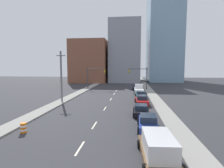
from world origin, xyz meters
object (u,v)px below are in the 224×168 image
(utility_pole_left_mid, at_px, (61,76))
(sedan_blue, at_px, (148,123))
(sedan_red, at_px, (142,100))
(pickup_truck_white, at_px, (139,90))
(traffic_signal_right, at_px, (141,75))
(sedan_black, at_px, (141,110))
(sedan_navy, at_px, (137,87))
(sedan_teal, at_px, (141,95))
(traffic_barrel, at_px, (23,128))
(box_truck_brown, at_px, (158,149))
(traffic_signal_left, at_px, (93,75))

(utility_pole_left_mid, bearing_deg, sedan_blue, -42.08)
(sedan_red, height_order, pickup_truck_white, pickup_truck_white)
(traffic_signal_right, distance_m, sedan_black, 25.15)
(sedan_black, distance_m, sedan_red, 6.69)
(sedan_black, height_order, sedan_red, sedan_red)
(utility_pole_left_mid, relative_size, sedan_navy, 2.07)
(sedan_black, distance_m, sedan_navy, 24.79)
(sedan_blue, xyz_separation_m, sedan_teal, (0.19, 17.61, -0.04))
(sedan_blue, distance_m, sedan_navy, 29.97)
(utility_pole_left_mid, relative_size, sedan_black, 2.10)
(utility_pole_left_mid, xyz_separation_m, sedan_blue, (14.14, -12.76, -3.94))
(traffic_barrel, bearing_deg, traffic_signal_right, 68.52)
(sedan_black, relative_size, pickup_truck_white, 0.69)
(sedan_blue, bearing_deg, sedan_red, 91.89)
(sedan_black, bearing_deg, traffic_barrel, -145.35)
(sedan_black, height_order, sedan_teal, sedan_black)
(sedan_black, bearing_deg, traffic_signal_right, 88.85)
(sedan_blue, height_order, sedan_navy, sedan_blue)
(sedan_blue, xyz_separation_m, pickup_truck_white, (0.10, 23.87, 0.16))
(sedan_blue, bearing_deg, sedan_teal, 91.54)
(box_truck_brown, bearing_deg, utility_pole_left_mid, 124.23)
(utility_pole_left_mid, bearing_deg, traffic_signal_left, 83.75)
(sedan_black, bearing_deg, traffic_signal_left, 117.27)
(traffic_signal_left, relative_size, sedan_black, 1.41)
(traffic_signal_right, bearing_deg, sedan_red, -92.66)
(sedan_blue, relative_size, sedan_navy, 1.01)
(sedan_navy, bearing_deg, pickup_truck_white, -85.94)
(sedan_teal, bearing_deg, pickup_truck_white, 91.92)
(traffic_barrel, xyz_separation_m, sedan_black, (11.40, 7.35, 0.16))
(traffic_signal_left, relative_size, traffic_signal_right, 1.00)
(traffic_signal_left, xyz_separation_m, traffic_barrel, (0.45, -32.25, -3.49))
(box_truck_brown, distance_m, sedan_teal, 23.49)
(sedan_navy, bearing_deg, box_truck_brown, -88.66)
(traffic_signal_left, distance_m, traffic_signal_right, 13.14)
(sedan_black, bearing_deg, utility_pole_left_mid, 152.94)
(sedan_red, xyz_separation_m, pickup_truck_white, (0.04, 12.01, 0.15))
(traffic_signal_right, height_order, box_truck_brown, traffic_signal_right)
(utility_pole_left_mid, height_order, box_truck_brown, utility_pole_left_mid)
(traffic_barrel, distance_m, sedan_black, 13.57)
(sedan_blue, height_order, sedan_teal, sedan_blue)
(utility_pole_left_mid, bearing_deg, traffic_barrel, -81.08)
(traffic_signal_right, height_order, pickup_truck_white, traffic_signal_right)
(traffic_signal_left, relative_size, utility_pole_left_mid, 0.67)
(traffic_barrel, height_order, sedan_navy, sedan_navy)
(sedan_black, distance_m, pickup_truck_white, 18.69)
(traffic_barrel, distance_m, sedan_blue, 11.99)
(traffic_signal_left, distance_m, pickup_truck_white, 14.16)
(traffic_signal_left, distance_m, sedan_black, 27.77)
(utility_pole_left_mid, distance_m, pickup_truck_white, 18.44)
(sedan_blue, relative_size, sedan_black, 1.03)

